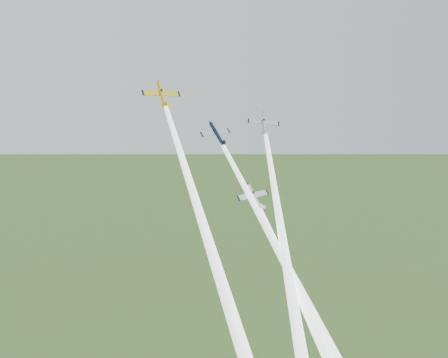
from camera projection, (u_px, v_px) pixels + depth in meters
plane_yellow at (162, 95)px, 115.01m from camera, size 8.80×7.42×7.19m
smoke_trail_yellow at (212, 251)px, 97.87m from camera, size 8.77×45.77×50.91m
plane_navy at (217, 134)px, 120.36m from camera, size 9.54×8.15×6.96m
smoke_trail_navy at (304, 298)px, 104.92m from camera, size 20.18×47.65×55.48m
plane_silver_right at (264, 123)px, 125.56m from camera, size 8.64×6.82×6.88m
smoke_trail_silver_right at (288, 274)px, 106.13m from camera, size 11.44×45.70×51.14m
plane_silver_low at (254, 197)px, 114.80m from camera, size 9.09×7.42×6.95m
smoke_trail_silver_low at (316, 333)px, 101.85m from camera, size 11.65×36.64×41.11m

